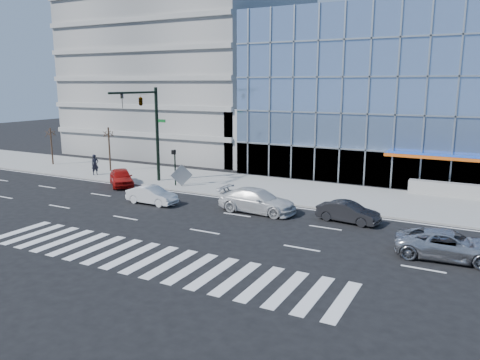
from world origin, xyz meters
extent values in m
plane|color=black|center=(0.00, 0.00, 0.00)|extent=(160.00, 160.00, 0.00)
cube|color=gray|center=(0.00, 8.00, 0.07)|extent=(120.00, 8.00, 0.15)
cube|color=gray|center=(-20.00, 26.00, 10.00)|extent=(24.00, 24.00, 20.00)
cube|color=gray|center=(-6.00, 18.00, 3.00)|extent=(6.00, 8.00, 6.00)
cube|color=gray|center=(-30.00, 70.00, 24.00)|extent=(14.00, 14.00, 48.00)
cylinder|color=black|center=(-11.00, 6.00, 4.15)|extent=(0.28, 0.28, 8.00)
cylinder|color=black|center=(-11.00, 3.20, 7.75)|extent=(0.18, 5.60, 0.18)
imported|color=black|center=(-11.00, 1.80, 7.15)|extent=(0.18, 0.22, 1.10)
imported|color=black|center=(-11.00, 4.00, 7.15)|extent=(0.48, 2.24, 0.90)
cube|color=#0C591E|center=(-10.55, 6.00, 5.35)|extent=(0.90, 0.05, 0.25)
cylinder|color=black|center=(-8.50, 5.00, 1.65)|extent=(0.12, 0.12, 3.00)
cube|color=black|center=(-8.50, 4.85, 2.95)|extent=(0.30, 0.25, 0.35)
cylinder|color=#332319|center=(-18.00, 7.50, 2.25)|extent=(0.16, 0.16, 4.20)
ellipsoid|color=#332319|center=(-18.00, 7.50, 3.93)|extent=(1.10, 1.10, 0.90)
cylinder|color=#332319|center=(-26.00, 7.50, 2.05)|extent=(0.16, 0.16, 3.80)
ellipsoid|color=#332319|center=(-26.00, 7.50, 3.57)|extent=(1.10, 1.10, 0.90)
imported|color=#B8B8BD|center=(12.86, -2.01, 0.70)|extent=(5.19, 2.71, 1.40)
imported|color=silver|center=(0.86, 1.26, 0.78)|extent=(5.42, 2.31, 1.56)
imported|color=silver|center=(-6.77, -0.28, 0.63)|extent=(3.86, 1.39, 1.27)
imported|color=black|center=(6.86, 1.80, 0.64)|extent=(4.00, 1.82, 1.27)
imported|color=#A9100D|center=(-12.85, 3.30, 0.72)|extent=(4.30, 4.10, 1.45)
imported|color=black|center=(-17.79, 5.31, 1.10)|extent=(0.66, 0.80, 1.90)
cube|color=gray|center=(-7.87, 5.00, 1.07)|extent=(1.38, 1.30, 1.84)
camera|label=1|loc=(14.03, -26.06, 8.47)|focal=35.00mm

